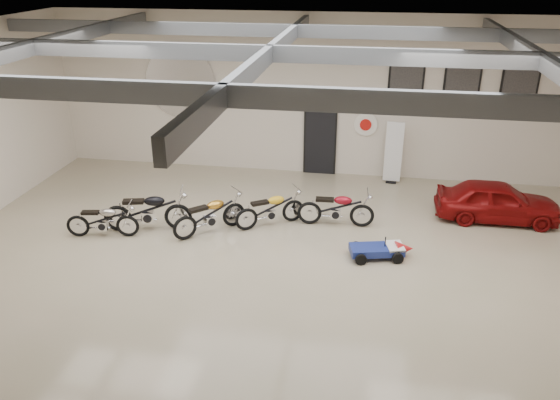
% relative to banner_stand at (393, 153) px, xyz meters
% --- Properties ---
extents(floor, '(16.00, 12.00, 0.01)m').
position_rel_banner_stand_xyz_m(floor, '(-2.80, -5.50, -0.96)').
color(floor, tan).
rests_on(floor, ground).
extents(ceiling, '(16.00, 12.00, 0.01)m').
position_rel_banner_stand_xyz_m(ceiling, '(-2.80, -5.50, 4.04)').
color(ceiling, gray).
rests_on(ceiling, back_wall).
extents(back_wall, '(16.00, 0.02, 5.00)m').
position_rel_banner_stand_xyz_m(back_wall, '(-2.80, 0.50, 1.54)').
color(back_wall, beige).
rests_on(back_wall, floor).
extents(ceiling_beams, '(15.80, 11.80, 0.32)m').
position_rel_banner_stand_xyz_m(ceiling_beams, '(-2.80, -5.50, 3.79)').
color(ceiling_beams, '#585C60').
rests_on(ceiling_beams, ceiling).
extents(door, '(0.92, 0.08, 2.10)m').
position_rel_banner_stand_xyz_m(door, '(-2.30, 0.45, 0.09)').
color(door, black).
rests_on(door, back_wall).
extents(logo_plaque, '(2.30, 0.06, 1.16)m').
position_rel_banner_stand_xyz_m(logo_plaque, '(-6.80, 0.45, 1.84)').
color(logo_plaque, silver).
rests_on(logo_plaque, back_wall).
extents(poster_left, '(1.05, 0.08, 1.35)m').
position_rel_banner_stand_xyz_m(poster_left, '(0.20, 0.46, 2.14)').
color(poster_left, black).
rests_on(poster_left, back_wall).
extents(poster_mid, '(1.05, 0.08, 1.35)m').
position_rel_banner_stand_xyz_m(poster_mid, '(1.80, 0.46, 2.14)').
color(poster_mid, black).
rests_on(poster_mid, back_wall).
extents(poster_right, '(1.05, 0.08, 1.35)m').
position_rel_banner_stand_xyz_m(poster_right, '(3.40, 0.46, 2.14)').
color(poster_right, black).
rests_on(poster_right, back_wall).
extents(oil_sign, '(0.72, 0.10, 0.72)m').
position_rel_banner_stand_xyz_m(oil_sign, '(-0.90, 0.45, 0.74)').
color(oil_sign, white).
rests_on(oil_sign, back_wall).
extents(banner_stand, '(0.54, 0.25, 1.93)m').
position_rel_banner_stand_xyz_m(banner_stand, '(0.00, 0.00, 0.00)').
color(banner_stand, white).
rests_on(banner_stand, floor).
extents(motorcycle_silver, '(1.84, 0.84, 0.92)m').
position_rel_banner_stand_xyz_m(motorcycle_silver, '(-7.22, -4.82, -0.50)').
color(motorcycle_silver, silver).
rests_on(motorcycle_silver, floor).
extents(motorcycle_black, '(2.28, 1.14, 1.13)m').
position_rel_banner_stand_xyz_m(motorcycle_black, '(-6.22, -4.30, -0.40)').
color(motorcycle_black, silver).
rests_on(motorcycle_black, floor).
extents(motorcycle_gold, '(1.86, 1.79, 1.03)m').
position_rel_banner_stand_xyz_m(motorcycle_gold, '(-4.63, -4.17, -0.45)').
color(motorcycle_gold, silver).
rests_on(motorcycle_gold, floor).
extents(motorcycle_yellow, '(1.89, 1.50, 0.97)m').
position_rel_banner_stand_xyz_m(motorcycle_yellow, '(-3.19, -3.53, -0.48)').
color(motorcycle_yellow, silver).
rests_on(motorcycle_yellow, floor).
extents(motorcycle_red, '(1.98, 0.70, 1.01)m').
position_rel_banner_stand_xyz_m(motorcycle_red, '(-1.51, -3.24, -0.46)').
color(motorcycle_red, silver).
rests_on(motorcycle_red, floor).
extents(go_kart, '(1.64, 1.02, 0.55)m').
position_rel_banner_stand_xyz_m(go_kart, '(-0.30, -4.74, -0.69)').
color(go_kart, navy).
rests_on(go_kart, floor).
extents(vintage_car, '(1.28, 3.17, 1.08)m').
position_rel_banner_stand_xyz_m(vintage_car, '(2.69, -2.19, -0.42)').
color(vintage_car, maroon).
rests_on(vintage_car, floor).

